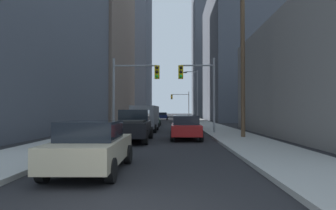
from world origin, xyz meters
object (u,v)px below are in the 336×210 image
at_px(pickup_truck_black, 133,126).
at_px(cargo_van_grey, 145,117).
at_px(sedan_green, 152,120).
at_px(sedan_navy, 163,116).
at_px(sedan_silver, 186,124).
at_px(traffic_signal_near_right, 199,83).
at_px(sedan_beige, 92,146).
at_px(traffic_signal_far_right, 181,101).
at_px(sedan_red, 186,127).
at_px(traffic_signal_near_left, 134,83).

xyz_separation_m(pickup_truck_black, cargo_van_grey, (-0.04, 8.13, 0.35)).
bearing_deg(sedan_green, sedan_navy, 89.40).
distance_m(sedan_silver, sedan_green, 11.06).
bearing_deg(traffic_signal_near_right, sedan_beige, -107.38).
xyz_separation_m(sedan_green, traffic_signal_far_right, (4.07, 27.71, 3.28)).
relative_size(cargo_van_grey, sedan_green, 1.24).
bearing_deg(sedan_red, sedan_green, 102.10).
bearing_deg(sedan_green, traffic_signal_far_right, 81.64).
xyz_separation_m(sedan_navy, traffic_signal_near_left, (-0.83, -37.52, 3.27)).
height_order(pickup_truck_black, sedan_red, pickup_truck_black).
bearing_deg(pickup_truck_black, sedan_silver, 62.00).
height_order(cargo_van_grey, sedan_navy, cargo_van_grey).
bearing_deg(traffic_signal_far_right, sedan_red, -90.89).
bearing_deg(sedan_red, cargo_van_grey, 115.24).
distance_m(sedan_beige, sedan_silver, 15.66).
bearing_deg(cargo_van_grey, sedan_red, -64.76).
distance_m(cargo_van_grey, sedan_silver, 3.90).
distance_m(pickup_truck_black, sedan_red, 3.45).
bearing_deg(sedan_beige, traffic_signal_far_right, 85.85).
distance_m(cargo_van_grey, sedan_red, 7.77).
relative_size(sedan_red, traffic_signal_near_left, 0.70).
height_order(sedan_green, traffic_signal_near_right, traffic_signal_near_right).
bearing_deg(sedan_red, pickup_truck_black, -160.99).
xyz_separation_m(traffic_signal_near_right, traffic_signal_far_right, (-0.50, 39.47, 0.05)).
xyz_separation_m(traffic_signal_near_left, traffic_signal_far_right, (4.63, 39.47, 0.01)).
relative_size(sedan_green, traffic_signal_near_left, 0.71).
relative_size(sedan_green, traffic_signal_far_right, 0.71).
relative_size(sedan_silver, traffic_signal_far_right, 0.71).
bearing_deg(sedan_silver, cargo_van_grey, 155.21).
xyz_separation_m(sedan_beige, traffic_signal_near_left, (-0.75, 13.99, 3.27)).
bearing_deg(sedan_silver, pickup_truck_black, -118.00).
height_order(sedan_green, sedan_navy, same).
xyz_separation_m(sedan_beige, traffic_signal_far_right, (3.88, 53.46, 3.28)).
distance_m(traffic_signal_near_left, traffic_signal_near_right, 5.13).
xyz_separation_m(cargo_van_grey, traffic_signal_near_right, (4.48, -2.91, 2.71)).
distance_m(sedan_red, traffic_signal_near_right, 5.34).
relative_size(sedan_silver, sedan_navy, 1.01).
relative_size(sedan_red, traffic_signal_near_right, 0.70).
bearing_deg(traffic_signal_near_right, sedan_navy, 96.55).
xyz_separation_m(pickup_truck_black, traffic_signal_far_right, (3.94, 44.69, 3.12)).
relative_size(pickup_truck_black, sedan_red, 1.30).
bearing_deg(sedan_silver, sedan_green, 109.00).
distance_m(cargo_van_grey, traffic_signal_near_right, 5.99).
height_order(traffic_signal_near_left, traffic_signal_far_right, same).
relative_size(pickup_truck_black, sedan_beige, 1.29).
bearing_deg(sedan_green, traffic_signal_near_right, -68.74).
height_order(sedan_silver, sedan_green, same).
relative_size(cargo_van_grey, sedan_beige, 1.24).
distance_m(traffic_signal_near_right, traffic_signal_far_right, 39.47).
xyz_separation_m(cargo_van_grey, sedan_green, (-0.10, 8.84, -0.52)).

